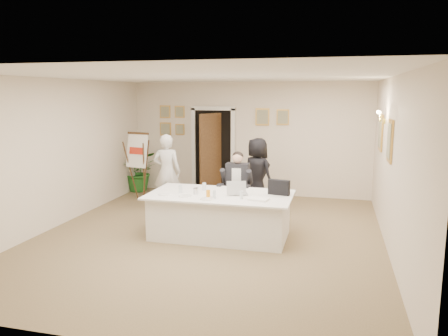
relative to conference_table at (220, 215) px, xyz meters
name	(u,v)px	position (x,y,z in m)	size (l,w,h in m)	color
floor	(209,236)	(-0.19, -0.05, -0.39)	(7.00, 7.00, 0.00)	brown
ceiling	(208,76)	(-0.19, -0.05, 2.41)	(6.00, 7.00, 0.02)	white
wall_back	(248,139)	(-0.19, 3.45, 1.01)	(6.00, 0.10, 2.80)	beige
wall_front	(106,211)	(-0.19, -3.55, 1.01)	(6.00, 0.10, 2.80)	beige
wall_left	(57,153)	(-3.19, -0.05, 1.01)	(0.10, 7.00, 2.80)	beige
wall_right	(393,166)	(2.81, -0.05, 1.01)	(0.10, 7.00, 2.80)	beige
doorway	(212,153)	(-1.07, 3.27, 0.65)	(1.14, 0.86, 2.20)	black
pictures_back_wall	(217,120)	(-0.99, 3.42, 1.46)	(3.40, 0.06, 0.80)	gold
pictures_right_wall	(384,136)	(2.78, 1.15, 1.36)	(0.06, 2.20, 0.80)	gold
wall_sconce	(382,117)	(2.71, 1.15, 1.71)	(0.20, 0.30, 0.24)	#DCC746
conference_table	(220,215)	(0.00, 0.00, 0.00)	(2.51, 1.35, 0.78)	white
seated_man	(237,186)	(0.08, 1.00, 0.31)	(0.61, 0.65, 1.41)	black
flip_chart	(140,170)	(-2.52, 2.10, 0.35)	(0.58, 0.41, 1.59)	black
standing_man	(167,172)	(-1.62, 1.55, 0.43)	(0.60, 0.40, 1.65)	silver
standing_woman	(257,174)	(0.31, 1.95, 0.40)	(0.77, 0.50, 1.58)	black
potted_palm	(139,171)	(-2.99, 3.05, 0.13)	(0.94, 0.82, 1.05)	#206020
laptop	(238,186)	(0.31, 0.06, 0.52)	(0.33, 0.35, 0.28)	#B7BABC
laptop_bag	(279,187)	(1.01, 0.20, 0.51)	(0.38, 0.10, 0.26)	black
paper_stack	(259,199)	(0.73, -0.28, 0.40)	(0.32, 0.22, 0.03)	white
plate_left	(164,194)	(-0.92, -0.30, 0.39)	(0.21, 0.21, 0.01)	white
plate_mid	(185,196)	(-0.53, -0.32, 0.39)	(0.22, 0.22, 0.01)	white
plate_near	(207,199)	(-0.11, -0.44, 0.39)	(0.24, 0.24, 0.01)	white
glass_a	(181,189)	(-0.70, -0.09, 0.45)	(0.07, 0.07, 0.14)	silver
glass_b	(214,195)	(0.00, -0.36, 0.45)	(0.06, 0.06, 0.14)	silver
glass_c	(242,195)	(0.45, -0.27, 0.45)	(0.06, 0.06, 0.14)	silver
glass_d	(204,187)	(-0.35, 0.21, 0.45)	(0.07, 0.07, 0.14)	silver
oj_glass	(208,194)	(-0.13, -0.31, 0.45)	(0.07, 0.07, 0.13)	orange
steel_jug	(196,191)	(-0.41, -0.12, 0.44)	(0.10, 0.10, 0.11)	silver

